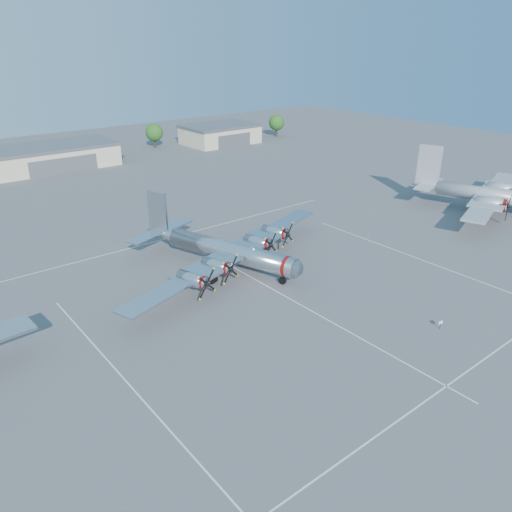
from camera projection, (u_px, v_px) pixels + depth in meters
ground at (283, 295)px, 60.12m from camera, size 260.00×260.00×0.00m
parking_lines at (293, 300)px, 58.86m from camera, size 60.00×50.08×0.01m
hangar_center at (53, 156)px, 117.63m from camera, size 28.60×14.60×5.40m
hangar_east at (220, 134)px, 145.08m from camera, size 20.60×14.60×5.40m
tree_east at (154, 133)px, 138.50m from camera, size 4.80×4.80×6.64m
tree_far_east at (277, 123)px, 154.51m from camera, size 4.80×4.80×6.64m
main_bomber_b29 at (223, 267)px, 67.39m from camera, size 45.77×37.82×8.70m
twin_engine_east at (478, 211)px, 89.08m from camera, size 39.76×33.79×10.71m
info_placard at (441, 323)px, 52.85m from camera, size 0.50×0.17×0.97m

